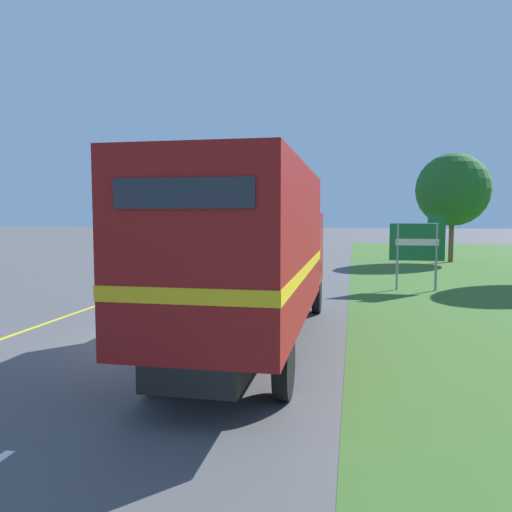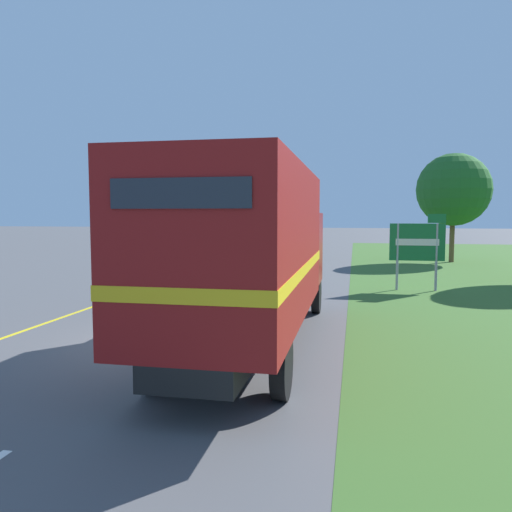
{
  "view_description": "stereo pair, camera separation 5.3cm",
  "coord_description": "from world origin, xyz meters",
  "px_view_note": "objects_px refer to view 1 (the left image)",
  "views": [
    {
      "loc": [
        3.82,
        -9.99,
        2.69
      ],
      "look_at": [
        0.3,
        8.01,
        1.2
      ],
      "focal_mm": 35.0,
      "sensor_mm": 36.0,
      "label": 1
    },
    {
      "loc": [
        3.87,
        -9.98,
        2.69
      ],
      "look_at": [
        0.3,
        8.01,
        1.2
      ],
      "focal_mm": 35.0,
      "sensor_mm": 36.0,
      "label": 2
    }
  ],
  "objects_px": {
    "horse_trailer_truck": "(253,251)",
    "roadside_tree_mid": "(453,190)",
    "highway_sign": "(418,244)",
    "lead_car_white": "(248,249)"
  },
  "relations": [
    {
      "from": "horse_trailer_truck",
      "to": "roadside_tree_mid",
      "type": "xyz_separation_m",
      "value": [
        7.52,
        20.74,
        2.16
      ]
    },
    {
      "from": "highway_sign",
      "to": "roadside_tree_mid",
      "type": "distance_m",
      "value": 12.54
    },
    {
      "from": "highway_sign",
      "to": "roadside_tree_mid",
      "type": "relative_size",
      "value": 0.44
    },
    {
      "from": "lead_car_white",
      "to": "highway_sign",
      "type": "distance_m",
      "value": 10.75
    },
    {
      "from": "lead_car_white",
      "to": "highway_sign",
      "type": "xyz_separation_m",
      "value": [
        7.78,
        -7.37,
        0.76
      ]
    },
    {
      "from": "highway_sign",
      "to": "roadside_tree_mid",
      "type": "xyz_separation_m",
      "value": [
        3.28,
        11.85,
        2.47
      ]
    },
    {
      "from": "horse_trailer_truck",
      "to": "highway_sign",
      "type": "relative_size",
      "value": 3.23
    },
    {
      "from": "lead_car_white",
      "to": "highway_sign",
      "type": "height_order",
      "value": "highway_sign"
    },
    {
      "from": "highway_sign",
      "to": "roadside_tree_mid",
      "type": "height_order",
      "value": "roadside_tree_mid"
    },
    {
      "from": "horse_trailer_truck",
      "to": "roadside_tree_mid",
      "type": "distance_m",
      "value": 22.16
    }
  ]
}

